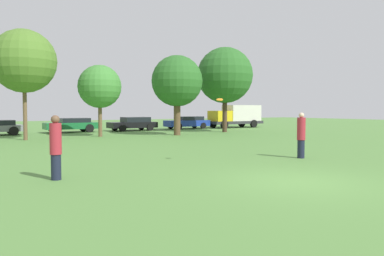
{
  "coord_description": "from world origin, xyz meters",
  "views": [
    {
      "loc": [
        -7.59,
        -7.1,
        1.94
      ],
      "look_at": [
        -0.79,
        4.06,
        1.29
      ],
      "focal_mm": 35.14,
      "sensor_mm": 36.0,
      "label": 1
    }
  ],
  "objects_px": {
    "person_thrower": "(56,147)",
    "tree_2": "(100,87)",
    "tree_3": "(177,81)",
    "person_catcher": "(301,135)",
    "parked_car_blue": "(188,122)",
    "parked_car_green": "(72,125)",
    "parked_car_black": "(133,124)",
    "frisbee": "(220,100)",
    "tree_4": "(225,75)",
    "delivery_truck_yellow": "(236,116)",
    "tree_1": "(24,61)"
  },
  "relations": [
    {
      "from": "tree_3",
      "to": "parked_car_black",
      "type": "relative_size",
      "value": 1.39
    },
    {
      "from": "tree_1",
      "to": "tree_2",
      "type": "xyz_separation_m",
      "value": [
        5.0,
        0.52,
        -1.41
      ]
    },
    {
      "from": "tree_2",
      "to": "parked_car_blue",
      "type": "bearing_deg",
      "value": 29.07
    },
    {
      "from": "person_thrower",
      "to": "tree_2",
      "type": "distance_m",
      "value": 16.93
    },
    {
      "from": "person_catcher",
      "to": "tree_2",
      "type": "relative_size",
      "value": 0.36
    },
    {
      "from": "frisbee",
      "to": "tree_2",
      "type": "relative_size",
      "value": 0.05
    },
    {
      "from": "tree_4",
      "to": "parked_car_blue",
      "type": "relative_size",
      "value": 1.58
    },
    {
      "from": "tree_3",
      "to": "delivery_truck_yellow",
      "type": "height_order",
      "value": "tree_3"
    },
    {
      "from": "parked_car_green",
      "to": "parked_car_black",
      "type": "bearing_deg",
      "value": 176.91
    },
    {
      "from": "person_thrower",
      "to": "frisbee",
      "type": "relative_size",
      "value": 7.38
    },
    {
      "from": "tree_2",
      "to": "tree_4",
      "type": "height_order",
      "value": "tree_4"
    },
    {
      "from": "parked_car_green",
      "to": "tree_4",
      "type": "bearing_deg",
      "value": 149.79
    },
    {
      "from": "frisbee",
      "to": "tree_4",
      "type": "bearing_deg",
      "value": 53.08
    },
    {
      "from": "person_thrower",
      "to": "person_catcher",
      "type": "xyz_separation_m",
      "value": [
        9.31,
        -0.27,
        0.01
      ]
    },
    {
      "from": "tree_2",
      "to": "tree_3",
      "type": "relative_size",
      "value": 0.85
    },
    {
      "from": "frisbee",
      "to": "tree_4",
      "type": "relative_size",
      "value": 0.03
    },
    {
      "from": "tree_1",
      "to": "tree_2",
      "type": "relative_size",
      "value": 1.37
    },
    {
      "from": "person_thrower",
      "to": "parked_car_blue",
      "type": "bearing_deg",
      "value": 53.39
    },
    {
      "from": "person_thrower",
      "to": "tree_1",
      "type": "bearing_deg",
      "value": 87.16
    },
    {
      "from": "tree_3",
      "to": "delivery_truck_yellow",
      "type": "bearing_deg",
      "value": 32.27
    },
    {
      "from": "parked_car_green",
      "to": "parked_car_blue",
      "type": "height_order",
      "value": "parked_car_blue"
    },
    {
      "from": "tree_1",
      "to": "delivery_truck_yellow",
      "type": "distance_m",
      "value": 22.71
    },
    {
      "from": "tree_3",
      "to": "parked_car_green",
      "type": "distance_m",
      "value": 10.21
    },
    {
      "from": "tree_4",
      "to": "frisbee",
      "type": "bearing_deg",
      "value": -126.92
    },
    {
      "from": "frisbee",
      "to": "parked_car_black",
      "type": "height_order",
      "value": "frisbee"
    },
    {
      "from": "person_catcher",
      "to": "parked_car_blue",
      "type": "xyz_separation_m",
      "value": [
        7.72,
        21.85,
        -0.26
      ]
    },
    {
      "from": "tree_2",
      "to": "tree_3",
      "type": "distance_m",
      "value": 5.66
    },
    {
      "from": "tree_1",
      "to": "person_thrower",
      "type": "bearing_deg",
      "value": -94.53
    },
    {
      "from": "frisbee",
      "to": "tree_4",
      "type": "height_order",
      "value": "tree_4"
    },
    {
      "from": "parked_car_blue",
      "to": "delivery_truck_yellow",
      "type": "xyz_separation_m",
      "value": [
        5.73,
        -0.53,
        0.63
      ]
    },
    {
      "from": "tree_4",
      "to": "delivery_truck_yellow",
      "type": "xyz_separation_m",
      "value": [
        5.78,
        5.77,
        -3.55
      ]
    },
    {
      "from": "person_thrower",
      "to": "tree_3",
      "type": "bearing_deg",
      "value": 52.0
    },
    {
      "from": "frisbee",
      "to": "parked_car_green",
      "type": "distance_m",
      "value": 21.52
    },
    {
      "from": "frisbee",
      "to": "person_catcher",
      "type": "bearing_deg",
      "value": -5.79
    },
    {
      "from": "person_thrower",
      "to": "person_catcher",
      "type": "distance_m",
      "value": 9.32
    },
    {
      "from": "parked_car_blue",
      "to": "delivery_truck_yellow",
      "type": "relative_size",
      "value": 0.72
    },
    {
      "from": "parked_car_green",
      "to": "person_thrower",
      "type": "bearing_deg",
      "value": 74.15
    },
    {
      "from": "tree_2",
      "to": "tree_3",
      "type": "height_order",
      "value": "tree_3"
    },
    {
      "from": "tree_4",
      "to": "tree_2",
      "type": "bearing_deg",
      "value": 178.55
    },
    {
      "from": "parked_car_black",
      "to": "person_catcher",
      "type": "bearing_deg",
      "value": 84.05
    },
    {
      "from": "tree_1",
      "to": "delivery_truck_yellow",
      "type": "bearing_deg",
      "value": 15.59
    },
    {
      "from": "tree_1",
      "to": "tree_3",
      "type": "height_order",
      "value": "tree_1"
    },
    {
      "from": "tree_2",
      "to": "parked_car_blue",
      "type": "xyz_separation_m",
      "value": [
        10.85,
        6.03,
        -2.9
      ]
    },
    {
      "from": "tree_1",
      "to": "tree_3",
      "type": "bearing_deg",
      "value": -5.61
    },
    {
      "from": "tree_1",
      "to": "delivery_truck_yellow",
      "type": "xyz_separation_m",
      "value": [
        21.58,
        6.02,
        -3.68
      ]
    },
    {
      "from": "tree_1",
      "to": "tree_2",
      "type": "bearing_deg",
      "value": 5.97
    },
    {
      "from": "tree_3",
      "to": "person_catcher",
      "type": "bearing_deg",
      "value": -99.16
    },
    {
      "from": "frisbee",
      "to": "delivery_truck_yellow",
      "type": "xyz_separation_m",
      "value": [
        17.17,
        20.94,
        -1.0
      ]
    },
    {
      "from": "frisbee",
      "to": "tree_4",
      "type": "distance_m",
      "value": 19.14
    },
    {
      "from": "parked_car_green",
      "to": "parked_car_black",
      "type": "distance_m",
      "value": 5.48
    }
  ]
}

